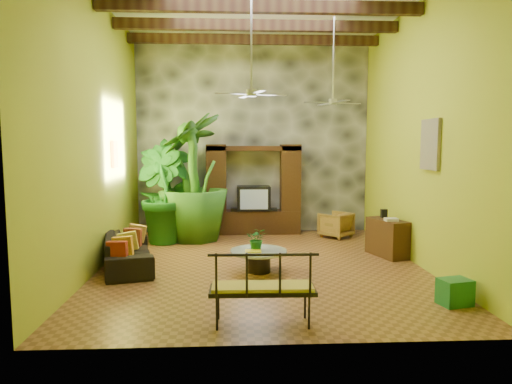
{
  "coord_description": "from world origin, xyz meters",
  "views": [
    {
      "loc": [
        -0.54,
        -8.53,
        2.31
      ],
      "look_at": [
        -0.09,
        0.2,
        1.39
      ],
      "focal_mm": 32.0,
      "sensor_mm": 36.0,
      "label": 1
    }
  ],
  "objects": [
    {
      "name": "side_console",
      "position": [
        2.65,
        0.58,
        0.38
      ],
      "size": [
        0.7,
        1.04,
        0.76
      ],
      "primitive_type": "cube",
      "rotation": [
        0.0,
        0.0,
        0.3
      ],
      "color": "#351911",
      "rests_on": "ground"
    },
    {
      "name": "yellow_tray",
      "position": [
        -0.18,
        -0.6,
        0.42
      ],
      "size": [
        0.28,
        0.2,
        0.03
      ],
      "primitive_type": "cube",
      "rotation": [
        0.0,
        0.0,
        -0.0
      ],
      "color": "yellow",
      "rests_on": "coffee_table"
    },
    {
      "name": "wicker_armchair",
      "position": [
        2.02,
        2.53,
        0.31
      ],
      "size": [
        0.96,
        0.96,
        0.63
      ],
      "primitive_type": "imported",
      "rotation": [
        0.0,
        0.0,
        3.88
      ],
      "color": "olive",
      "rests_on": "ground"
    },
    {
      "name": "entertainment_center",
      "position": [
        0.0,
        3.14,
        0.97
      ],
      "size": [
        2.4,
        0.55,
        2.3
      ],
      "color": "#341C0E",
      "rests_on": "ground"
    },
    {
      "name": "ceiling_beams",
      "position": [
        0.0,
        0.0,
        4.78
      ],
      "size": [
        5.95,
        5.36,
        0.22
      ],
      "color": "#31200F",
      "rests_on": "ceiling"
    },
    {
      "name": "tall_plant_b",
      "position": [
        -2.24,
        2.16,
        1.15
      ],
      "size": [
        1.61,
        1.61,
        2.29
      ],
      "primitive_type": "imported",
      "rotation": [
        0.0,
        0.0,
        2.35
      ],
      "color": "#175A1A",
      "rests_on": "ground"
    },
    {
      "name": "ground",
      "position": [
        0.0,
        0.0,
        0.0
      ],
      "size": [
        7.0,
        7.0,
        0.0
      ],
      "primitive_type": "plane",
      "color": "brown",
      "rests_on": "ground"
    },
    {
      "name": "stone_accent_wall",
      "position": [
        0.0,
        3.44,
        2.5
      ],
      "size": [
        5.98,
        0.1,
        4.98
      ],
      "primitive_type": "cube",
      "color": "#36373D",
      "rests_on": "ground"
    },
    {
      "name": "coffee_table",
      "position": [
        -0.08,
        -0.48,
        0.26
      ],
      "size": [
        1.03,
        1.03,
        0.4
      ],
      "rotation": [
        0.0,
        0.0,
        0.35
      ],
      "color": "black",
      "rests_on": "ground"
    },
    {
      "name": "tall_plant_c",
      "position": [
        -1.47,
        2.4,
        1.51
      ],
      "size": [
        2.17,
        2.17,
        3.01
      ],
      "primitive_type": "imported",
      "rotation": [
        0.0,
        0.0,
        4.36
      ],
      "color": "#2A6219",
      "rests_on": "ground"
    },
    {
      "name": "centerpiece_plant",
      "position": [
        -0.1,
        -0.44,
        0.6
      ],
      "size": [
        0.4,
        0.36,
        0.4
      ],
      "primitive_type": "imported",
      "rotation": [
        0.0,
        0.0,
        -0.13
      ],
      "color": "#185B1E",
      "rests_on": "coffee_table"
    },
    {
      "name": "right_wall",
      "position": [
        3.0,
        0.0,
        2.5
      ],
      "size": [
        0.02,
        7.0,
        5.0
      ],
      "primitive_type": "cube",
      "color": "#B0BD2B",
      "rests_on": "ground"
    },
    {
      "name": "wall_art_painting",
      "position": [
        2.96,
        -0.6,
        2.3
      ],
      "size": [
        0.06,
        0.7,
        0.9
      ],
      "primitive_type": "cube",
      "color": "teal",
      "rests_on": "right_wall"
    },
    {
      "name": "sofa",
      "position": [
        -2.5,
        -0.06,
        0.3
      ],
      "size": [
        1.3,
        2.21,
        0.61
      ],
      "primitive_type": "imported",
      "rotation": [
        0.0,
        0.0,
        1.82
      ],
      "color": "black",
      "rests_on": "ground"
    },
    {
      "name": "ceiling_fan_back",
      "position": [
        1.6,
        1.2,
        3.4
      ],
      "size": [
        1.28,
        1.28,
        1.86
      ],
      "color": "#A7A8AC",
      "rests_on": "ceiling"
    },
    {
      "name": "left_wall",
      "position": [
        -3.0,
        0.0,
        2.5
      ],
      "size": [
        0.02,
        7.0,
        5.0
      ],
      "primitive_type": "cube",
      "color": "#B0BD2B",
      "rests_on": "ground"
    },
    {
      "name": "tall_plant_a",
      "position": [
        -2.08,
        2.65,
        1.22
      ],
      "size": [
        1.54,
        1.36,
        2.45
      ],
      "primitive_type": "imported",
      "rotation": [
        0.0,
        0.0,
        0.46
      ],
      "color": "#175A19",
      "rests_on": "ground"
    },
    {
      "name": "green_bin",
      "position": [
        2.65,
        -2.32,
        0.19
      ],
      "size": [
        0.49,
        0.41,
        0.38
      ],
      "primitive_type": "cube",
      "rotation": [
        0.0,
        0.0,
        0.22
      ],
      "color": "#217D39",
      "rests_on": "ground"
    },
    {
      "name": "iron_bench",
      "position": [
        -0.16,
        -2.96,
        0.55
      ],
      "size": [
        1.36,
        0.52,
        0.57
      ],
      "rotation": [
        0.0,
        0.0,
        -0.02
      ],
      "color": "black",
      "rests_on": "ground"
    },
    {
      "name": "back_wall",
      "position": [
        0.0,
        3.5,
        2.5
      ],
      "size": [
        6.0,
        0.02,
        5.0
      ],
      "primitive_type": "cube",
      "color": "#B0BD2B",
      "rests_on": "ground"
    },
    {
      "name": "ceiling_fan_front",
      "position": [
        -0.2,
        -0.4,
        3.4
      ],
      "size": [
        1.28,
        1.28,
        1.86
      ],
      "color": "#A7A8AC",
      "rests_on": "ceiling"
    },
    {
      "name": "wall_art_mask",
      "position": [
        -2.96,
        1.0,
        2.1
      ],
      "size": [
        0.06,
        0.32,
        0.55
      ],
      "primitive_type": "cube",
      "color": "orange",
      "rests_on": "left_wall"
    }
  ]
}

